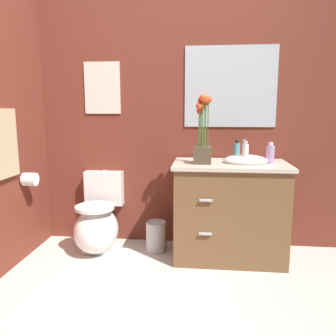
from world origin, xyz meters
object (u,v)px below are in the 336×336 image
hand_wash_bottle (237,151)px  vanity_cabinet (230,209)px  flower_vase (203,137)px  lotion_bottle (270,154)px  hanging_towel (5,143)px  wall_mirror (230,87)px  toilet (98,224)px  soap_bottle (245,154)px  trash_bin (156,236)px  wall_poster (102,88)px  toilet_paper_roll (30,179)px

hand_wash_bottle → vanity_cabinet: bearing=-114.8°
flower_vase → lotion_bottle: 0.57m
vanity_cabinet → hand_wash_bottle: size_ratio=5.65×
vanity_cabinet → hand_wash_bottle: bearing=65.2°
hanging_towel → flower_vase: bearing=12.5°
flower_vase → wall_mirror: bearing=56.7°
toilet → soap_bottle: soap_bottle is taller
trash_bin → toilet: bearing=-177.0°
toilet → hanging_towel: bearing=-143.4°
hand_wash_bottle → trash_bin: hand_wash_bottle is taller
wall_mirror → hanging_towel: 1.90m
wall_poster → hanging_towel: (-0.56, -0.68, -0.45)m
toilet → toilet_paper_roll: size_ratio=6.27×
hand_wash_bottle → trash_bin: 1.03m
trash_bin → hand_wash_bottle: bearing=4.9°
wall_mirror → wall_poster: bearing=180.0°
vanity_cabinet → lotion_bottle: 0.57m
vanity_cabinet → flower_vase: (-0.24, -0.06, 0.61)m
toilet → wall_poster: size_ratio=1.49×
hand_wash_bottle → wall_poster: size_ratio=0.38×
toilet → trash_bin: 0.53m
vanity_cabinet → wall_poster: wall_poster is taller
toilet → soap_bottle: size_ratio=3.71×
vanity_cabinet → wall_mirror: 1.07m
wall_poster → hanging_towel: 0.99m
wall_poster → hanging_towel: wall_poster is taller
toilet_paper_roll → hand_wash_bottle: bearing=9.4°
toilet → wall_poster: bearing=90.0°
flower_vase → toilet_paper_roll: size_ratio=4.99×
trash_bin → hanging_towel: 1.45m
toilet → lotion_bottle: (1.47, -0.02, 0.65)m
trash_bin → toilet_paper_roll: 1.18m
flower_vase → hand_wash_bottle: bearing=31.2°
hand_wash_bottle → hanging_towel: (-1.77, -0.50, 0.10)m
flower_vase → soap_bottle: bearing=1.6°
wall_poster → wall_mirror: wall_mirror is taller
hanging_towel → trash_bin: bearing=22.2°
lotion_bottle → wall_poster: 1.60m
vanity_cabinet → lotion_bottle: bearing=0.9°
toilet → vanity_cabinet: 1.17m
flower_vase → wall_poster: 1.07m
vanity_cabinet → wall_mirror: wall_mirror is taller
flower_vase → wall_poster: bearing=158.9°
soap_bottle → hand_wash_bottle: (-0.05, 0.16, -0.00)m
lotion_bottle → hand_wash_bottle: size_ratio=0.97×
soap_bottle → lotion_bottle: 0.22m
vanity_cabinet → hanging_towel: (-1.72, -0.39, 0.58)m
wall_poster → toilet: bearing=-90.0°
soap_bottle → wall_poster: wall_poster is taller
hand_wash_bottle → toilet_paper_roll: (-1.71, -0.28, -0.22)m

